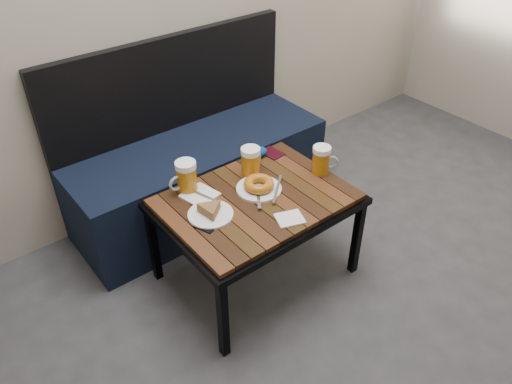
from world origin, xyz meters
TOP-DOWN VIEW (x-y plane):
  - bench at (-0.16, 1.76)m, footprint 1.40×0.50m
  - cafe_table at (-0.23, 1.15)m, footprint 0.84×0.62m
  - beer_mug_left at (-0.44, 1.38)m, footprint 0.14×0.09m
  - beer_mug_centre at (-0.14, 1.31)m, footprint 0.14×0.11m
  - beer_mug_right at (0.13, 1.12)m, footprint 0.12×0.11m
  - plate_pie at (-0.46, 1.17)m, footprint 0.19×0.19m
  - plate_bagel at (-0.19, 1.19)m, footprint 0.25×0.23m
  - napkin_left at (-0.42, 1.31)m, footprint 0.16×0.18m
  - napkin_right at (-0.22, 0.95)m, footprint 0.14×0.13m
  - passport_navy at (-0.49, 1.13)m, footprint 0.14×0.12m
  - passport_burgundy at (0.06, 1.39)m, footprint 0.09×0.12m
  - knit_pouch at (-0.02, 1.41)m, footprint 0.12×0.09m

SIDE VIEW (x-z plane):
  - bench at x=-0.16m, z-range -0.20..0.75m
  - cafe_table at x=-0.23m, z-range 0.19..0.66m
  - passport_burgundy at x=0.06m, z-range 0.47..0.48m
  - passport_navy at x=-0.49m, z-range 0.47..0.48m
  - napkin_right at x=-0.22m, z-range 0.47..0.48m
  - napkin_left at x=-0.42m, z-range 0.47..0.48m
  - plate_pie at x=-0.46m, z-range 0.47..0.52m
  - plate_bagel at x=-0.19m, z-range 0.47..0.52m
  - knit_pouch at x=-0.02m, z-range 0.47..0.52m
  - beer_mug_right at x=0.13m, z-range 0.47..0.61m
  - beer_mug_centre at x=-0.14m, z-range 0.47..0.62m
  - beer_mug_left at x=-0.44m, z-range 0.47..0.62m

